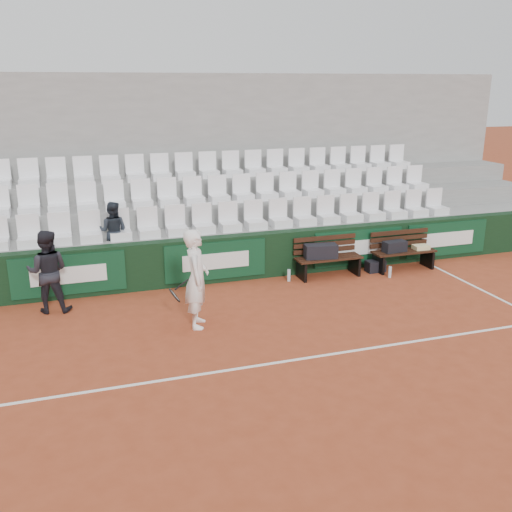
{
  "coord_description": "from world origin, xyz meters",
  "views": [
    {
      "loc": [
        -2.97,
        -7.49,
        4.17
      ],
      "look_at": [
        0.24,
        2.4,
        1.0
      ],
      "focal_mm": 40.0,
      "sensor_mm": 36.0,
      "label": 1
    }
  ],
  "objects_px": {
    "water_bottle_near": "(289,275)",
    "spectator_c": "(112,210)",
    "sports_bag_left": "(321,251)",
    "sports_bag_ground": "(375,266)",
    "ball_kid": "(48,271)",
    "bench_left": "(328,267)",
    "water_bottle_far": "(390,272)",
    "sports_bag_right": "(395,246)",
    "tennis_player": "(197,279)",
    "bench_right": "(403,260)"
  },
  "relations": [
    {
      "from": "water_bottle_far",
      "to": "spectator_c",
      "type": "xyz_separation_m",
      "value": [
        -5.83,
        1.46,
        1.5
      ]
    },
    {
      "from": "water_bottle_near",
      "to": "bench_left",
      "type": "bearing_deg",
      "value": 1.49
    },
    {
      "from": "sports_bag_right",
      "to": "ball_kid",
      "type": "bearing_deg",
      "value": -178.84
    },
    {
      "from": "sports_bag_left",
      "to": "ball_kid",
      "type": "bearing_deg",
      "value": -177.68
    },
    {
      "from": "ball_kid",
      "to": "sports_bag_right",
      "type": "bearing_deg",
      "value": -168.43
    },
    {
      "from": "tennis_player",
      "to": "bench_left",
      "type": "bearing_deg",
      "value": 27.44
    },
    {
      "from": "ball_kid",
      "to": "bench_left",
      "type": "bearing_deg",
      "value": -167.41
    },
    {
      "from": "water_bottle_far",
      "to": "sports_bag_right",
      "type": "bearing_deg",
      "value": 51.2
    },
    {
      "from": "bench_right",
      "to": "sports_bag_left",
      "type": "xyz_separation_m",
      "value": [
        -2.07,
        0.08,
        0.38
      ]
    },
    {
      "from": "sports_bag_left",
      "to": "sports_bag_right",
      "type": "relative_size",
      "value": 1.33
    },
    {
      "from": "sports_bag_right",
      "to": "spectator_c",
      "type": "height_order",
      "value": "spectator_c"
    },
    {
      "from": "bench_left",
      "to": "sports_bag_ground",
      "type": "relative_size",
      "value": 3.5
    },
    {
      "from": "sports_bag_ground",
      "to": "water_bottle_near",
      "type": "relative_size",
      "value": 1.62
    },
    {
      "from": "bench_left",
      "to": "spectator_c",
      "type": "relative_size",
      "value": 1.2
    },
    {
      "from": "water_bottle_near",
      "to": "sports_bag_ground",
      "type": "bearing_deg",
      "value": 0.08
    },
    {
      "from": "water_bottle_near",
      "to": "spectator_c",
      "type": "xyz_separation_m",
      "value": [
        -3.6,
        0.99,
        1.49
      ]
    },
    {
      "from": "bench_right",
      "to": "sports_bag_ground",
      "type": "relative_size",
      "value": 3.5
    },
    {
      "from": "sports_bag_left",
      "to": "water_bottle_near",
      "type": "height_order",
      "value": "sports_bag_left"
    },
    {
      "from": "bench_right",
      "to": "ball_kid",
      "type": "distance_m",
      "value": 7.76
    },
    {
      "from": "bench_left",
      "to": "spectator_c",
      "type": "distance_m",
      "value": 4.86
    },
    {
      "from": "spectator_c",
      "to": "tennis_player",
      "type": "bearing_deg",
      "value": 136.58
    },
    {
      "from": "water_bottle_near",
      "to": "water_bottle_far",
      "type": "bearing_deg",
      "value": -11.91
    },
    {
      "from": "bench_right",
      "to": "sports_bag_ground",
      "type": "xyz_separation_m",
      "value": [
        -0.69,
        0.05,
        -0.09
      ]
    },
    {
      "from": "sports_bag_left",
      "to": "sports_bag_ground",
      "type": "bearing_deg",
      "value": -1.17
    },
    {
      "from": "bench_left",
      "to": "ball_kid",
      "type": "height_order",
      "value": "ball_kid"
    },
    {
      "from": "sports_bag_right",
      "to": "bench_right",
      "type": "bearing_deg",
      "value": 0.23
    },
    {
      "from": "sports_bag_left",
      "to": "tennis_player",
      "type": "bearing_deg",
      "value": -151.02
    },
    {
      "from": "bench_right",
      "to": "ball_kid",
      "type": "bearing_deg",
      "value": -178.87
    },
    {
      "from": "sports_bag_right",
      "to": "spectator_c",
      "type": "xyz_separation_m",
      "value": [
        -6.17,
        1.04,
        1.05
      ]
    },
    {
      "from": "water_bottle_near",
      "to": "spectator_c",
      "type": "relative_size",
      "value": 0.21
    },
    {
      "from": "sports_bag_ground",
      "to": "water_bottle_far",
      "type": "bearing_deg",
      "value": -78.18
    },
    {
      "from": "water_bottle_near",
      "to": "water_bottle_far",
      "type": "height_order",
      "value": "water_bottle_near"
    },
    {
      "from": "sports_bag_left",
      "to": "sports_bag_right",
      "type": "xyz_separation_m",
      "value": [
        1.81,
        -0.08,
        -0.03
      ]
    },
    {
      "from": "bench_left",
      "to": "sports_bag_ground",
      "type": "xyz_separation_m",
      "value": [
        1.17,
        -0.02,
        -0.09
      ]
    },
    {
      "from": "sports_bag_right",
      "to": "ball_kid",
      "type": "relative_size",
      "value": 0.34
    },
    {
      "from": "sports_bag_right",
      "to": "water_bottle_far",
      "type": "xyz_separation_m",
      "value": [
        -0.34,
        -0.42,
        -0.45
      ]
    },
    {
      "from": "ball_kid",
      "to": "tennis_player",
      "type": "bearing_deg",
      "value": 159.07
    },
    {
      "from": "water_bottle_near",
      "to": "bench_right",
      "type": "bearing_deg",
      "value": -0.92
    },
    {
      "from": "sports_bag_right",
      "to": "sports_bag_ground",
      "type": "height_order",
      "value": "sports_bag_right"
    },
    {
      "from": "sports_bag_left",
      "to": "sports_bag_ground",
      "type": "xyz_separation_m",
      "value": [
        1.37,
        -0.03,
        -0.47
      ]
    },
    {
      "from": "sports_bag_right",
      "to": "tennis_player",
      "type": "xyz_separation_m",
      "value": [
        -4.98,
        -1.68,
        0.31
      ]
    },
    {
      "from": "water_bottle_near",
      "to": "water_bottle_far",
      "type": "relative_size",
      "value": 1.05
    },
    {
      "from": "sports_bag_left",
      "to": "spectator_c",
      "type": "distance_m",
      "value": 4.57
    },
    {
      "from": "bench_left",
      "to": "tennis_player",
      "type": "relative_size",
      "value": 0.84
    },
    {
      "from": "water_bottle_far",
      "to": "ball_kid",
      "type": "xyz_separation_m",
      "value": [
        -7.14,
        0.27,
        0.67
      ]
    },
    {
      "from": "sports_bag_ground",
      "to": "spectator_c",
      "type": "bearing_deg",
      "value": 170.19
    },
    {
      "from": "tennis_player",
      "to": "spectator_c",
      "type": "relative_size",
      "value": 1.42
    },
    {
      "from": "spectator_c",
      "to": "water_bottle_near",
      "type": "bearing_deg",
      "value": -172.45
    },
    {
      "from": "sports_bag_right",
      "to": "sports_bag_ground",
      "type": "distance_m",
      "value": 0.63
    },
    {
      "from": "bench_left",
      "to": "sports_bag_left",
      "type": "distance_m",
      "value": 0.43
    }
  ]
}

